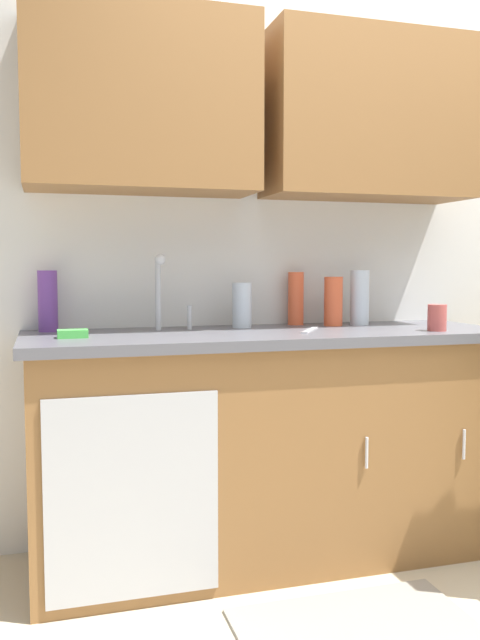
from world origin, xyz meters
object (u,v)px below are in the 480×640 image
at_px(bottle_soap, 242,305).
at_px(bottle_cleaner_spray, 360,298).
at_px(bottle_water_tall, 296,298).
at_px(sponge, 73,334).
at_px(bottle_dish_liquid, 333,301).
at_px(sink, 174,337).
at_px(cup_by_sink, 437,318).
at_px(bottle_water_short, 48,301).
at_px(knife_on_counter, 310,330).

xyz_separation_m(bottle_soap, bottle_cleaner_spray, (0.54, -0.02, 0.03)).
xyz_separation_m(bottle_water_tall, sponge, (-0.99, -0.28, -0.10)).
distance_m(bottle_soap, sponge, 0.75).
xyz_separation_m(bottle_soap, sponge, (-0.71, -0.21, -0.08)).
relative_size(bottle_dish_liquid, bottle_water_tall, 0.91).
bearing_deg(sink, bottle_cleaner_spray, 9.00).
height_order(sink, sponge, sink).
relative_size(bottle_soap, sponge, 1.76).
height_order(bottle_water_tall, sponge, bottle_water_tall).
bearing_deg(bottle_soap, sponge, -163.42).
height_order(sink, bottle_cleaner_spray, sink).
bearing_deg(bottle_cleaner_spray, sink, -171.00).
bearing_deg(bottle_water_tall, cup_by_sink, -43.59).
bearing_deg(sink, sponge, -172.38).
xyz_separation_m(bottle_dish_liquid, sponge, (-1.13, -0.19, -0.09)).
bearing_deg(sponge, sink, 7.62).
height_order(bottle_water_short, cup_by_sink, bottle_water_short).
xyz_separation_m(cup_by_sink, knife_on_counter, (-0.50, 0.15, -0.05)).
relative_size(bottle_cleaner_spray, knife_on_counter, 1.02).
relative_size(knife_on_counter, sponge, 2.18).
bearing_deg(sponge, bottle_cleaner_spray, 8.57).
distance_m(bottle_water_short, bottle_soap, 0.80).
distance_m(bottle_water_short, sponge, 0.30).
bearing_deg(knife_on_counter, bottle_water_tall, 24.02).
distance_m(bottle_soap, bottle_cleaner_spray, 0.54).
height_order(bottle_water_tall, cup_by_sink, bottle_water_tall).
distance_m(sink, bottle_soap, 0.38).
xyz_separation_m(bottle_soap, knife_on_counter, (0.23, -0.21, -0.09)).
relative_size(bottle_soap, knife_on_counter, 0.80).
xyz_separation_m(bottle_water_tall, bottle_soap, (-0.27, -0.07, -0.02)).
relative_size(cup_by_sink, sponge, 0.98).
bearing_deg(cup_by_sink, bottle_dish_liquid, 132.43).
relative_size(sink, sponge, 4.55).
relative_size(bottle_cleaner_spray, cup_by_sink, 2.26).
xyz_separation_m(sink, bottle_water_short, (-0.47, 0.22, 0.14)).
xyz_separation_m(bottle_water_short, sponge, (0.08, -0.27, -0.11)).
height_order(bottle_water_short, bottle_soap, bottle_water_short).
xyz_separation_m(bottle_water_short, knife_on_counter, (1.02, -0.27, -0.12)).
height_order(bottle_soap, knife_on_counter, bottle_soap).
height_order(bottle_water_tall, bottle_soap, bottle_water_tall).
xyz_separation_m(bottle_cleaner_spray, knife_on_counter, (-0.31, -0.19, -0.12)).
relative_size(bottle_dish_liquid, bottle_cleaner_spray, 0.88).
relative_size(sink, bottle_water_short, 2.03).
xyz_separation_m(bottle_water_tall, bottle_water_short, (-1.07, -0.01, 0.00)).
relative_size(bottle_soap, bottle_cleaner_spray, 0.79).
bearing_deg(bottle_dish_liquid, cup_by_sink, -47.57).
xyz_separation_m(sink, bottle_cleaner_spray, (0.87, 0.14, 0.14)).
height_order(bottle_dish_liquid, knife_on_counter, bottle_dish_liquid).
bearing_deg(bottle_cleaner_spray, knife_on_counter, -149.36).
bearing_deg(bottle_water_tall, bottle_soap, -165.72).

